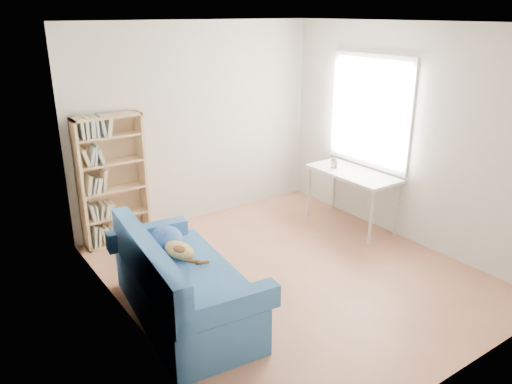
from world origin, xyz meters
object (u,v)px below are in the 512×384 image
Objects in this scene: sofa at (180,286)px; bookshelf at (113,186)px; pen_cup at (334,163)px; desk at (352,177)px.

sofa is 1.95m from bookshelf.
sofa is 10.56× the size of pen_cup.
bookshelf is 2.82m from pen_cup.
sofa reaches higher than desk.
sofa is at bearing -162.07° from pen_cup.
sofa is 2.91m from pen_cup.
bookshelf is at bearing 93.12° from sofa.
sofa is 2.89m from desk.
sofa is 1.16× the size of bookshelf.
pen_cup reaches higher than desk.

